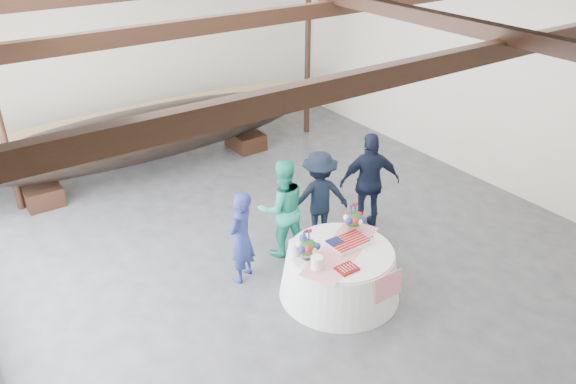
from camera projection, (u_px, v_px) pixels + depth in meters
floor at (289, 251)px, 9.78m from camera, size 10.00×12.00×0.01m
wall_back at (142, 50)px, 13.05m from camera, size 10.00×0.02×4.50m
wall_right at (494, 77)px, 11.21m from camera, size 0.02×12.00×4.50m
pavilion_structure at (261, 7)px, 8.41m from camera, size 9.80×11.76×4.50m
longboat_display at (149, 133)px, 12.05m from camera, size 7.91×1.58×1.48m
banquet_table at (340, 272)px, 8.58m from camera, size 1.86×1.86×0.80m
tabletop_items at (332, 239)px, 8.40m from camera, size 1.78×1.26×0.40m
guest_woman_blue at (241, 237)px, 8.74m from camera, size 0.68×0.61×1.56m
guest_woman_teal at (282, 208)px, 9.36m from camera, size 0.98×0.84×1.74m
guest_man_left at (319, 197)px, 9.77m from camera, size 1.24×0.97×1.68m
guest_man_right at (370, 182)px, 10.06m from camera, size 1.18×0.90×1.86m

